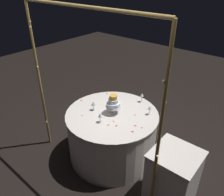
% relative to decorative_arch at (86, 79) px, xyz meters
% --- Properties ---
extents(ground_plane, '(12.00, 12.00, 0.00)m').
position_rel_decorative_arch_xyz_m(ground_plane, '(0.00, -0.47, -1.49)').
color(ground_plane, black).
extents(decorative_arch, '(2.06, 0.06, 2.29)m').
position_rel_decorative_arch_xyz_m(decorative_arch, '(0.00, 0.00, 0.00)').
color(decorative_arch, olive).
rests_on(decorative_arch, ground).
extents(main_table, '(1.35, 1.35, 0.78)m').
position_rel_decorative_arch_xyz_m(main_table, '(0.00, -0.47, -1.10)').
color(main_table, silver).
rests_on(main_table, ground).
extents(side_table, '(0.53, 0.53, 0.80)m').
position_rel_decorative_arch_xyz_m(side_table, '(-1.10, -0.30, -1.09)').
color(side_table, silver).
rests_on(side_table, ground).
extents(tiered_cake, '(0.22, 0.22, 0.29)m').
position_rel_decorative_arch_xyz_m(tiered_cake, '(-0.00, -0.50, -0.54)').
color(tiered_cake, silver).
rests_on(tiered_cake, main_table).
extents(wine_glass_0, '(0.06, 0.06, 0.15)m').
position_rel_decorative_arch_xyz_m(wine_glass_0, '(-0.14, -1.03, -0.59)').
color(wine_glass_0, silver).
rests_on(wine_glass_0, main_table).
extents(wine_glass_1, '(0.06, 0.06, 0.17)m').
position_rel_decorative_arch_xyz_m(wine_glass_1, '(0.14, -0.67, -0.58)').
color(wine_glass_1, silver).
rests_on(wine_glass_1, main_table).
extents(wine_glass_2, '(0.07, 0.07, 0.15)m').
position_rel_decorative_arch_xyz_m(wine_glass_2, '(0.27, -0.37, -0.60)').
color(wine_glass_2, silver).
rests_on(wine_glass_2, main_table).
extents(wine_glass_3, '(0.06, 0.06, 0.14)m').
position_rel_decorative_arch_xyz_m(wine_glass_3, '(-0.42, -0.80, -0.61)').
color(wine_glass_3, silver).
rests_on(wine_glass_3, main_table).
extents(wine_glass_4, '(0.06, 0.06, 0.15)m').
position_rel_decorative_arch_xyz_m(wine_glass_4, '(-0.02, -0.21, -0.60)').
color(wine_glass_4, silver).
rests_on(wine_glass_4, main_table).
extents(rose_petal_0, '(0.03, 0.03, 0.00)m').
position_rel_decorative_arch_xyz_m(rose_petal_0, '(-0.28, -0.65, -0.71)').
color(rose_petal_0, '#E02D47').
rests_on(rose_petal_0, main_table).
extents(rose_petal_1, '(0.03, 0.03, 0.00)m').
position_rel_decorative_arch_xyz_m(rose_petal_1, '(0.29, -0.15, -0.71)').
color(rose_petal_1, '#E02D47').
rests_on(rose_petal_1, main_table).
extents(rose_petal_2, '(0.04, 0.03, 0.00)m').
position_rel_decorative_arch_xyz_m(rose_petal_2, '(-0.15, -0.22, -0.71)').
color(rose_petal_2, '#E02D47').
rests_on(rose_petal_2, main_table).
extents(rose_petal_3, '(0.04, 0.03, 0.00)m').
position_rel_decorative_arch_xyz_m(rose_petal_3, '(0.46, -0.88, -0.71)').
color(rose_petal_3, '#E02D47').
rests_on(rose_petal_3, main_table).
extents(rose_petal_4, '(0.05, 0.05, 0.00)m').
position_rel_decorative_arch_xyz_m(rose_petal_4, '(-0.48, -0.31, -0.71)').
color(rose_petal_4, '#E02D47').
rests_on(rose_petal_4, main_table).
extents(rose_petal_5, '(0.02, 0.04, 0.00)m').
position_rel_decorative_arch_xyz_m(rose_petal_5, '(-0.24, -0.28, -0.71)').
color(rose_petal_5, '#E02D47').
rests_on(rose_petal_5, main_table).
extents(rose_petal_6, '(0.04, 0.03, 0.00)m').
position_rel_decorative_arch_xyz_m(rose_petal_6, '(-0.43, -0.44, -0.71)').
color(rose_petal_6, '#E02D47').
rests_on(rose_petal_6, main_table).
extents(rose_petal_7, '(0.03, 0.03, 0.00)m').
position_rel_decorative_arch_xyz_m(rose_petal_7, '(-0.15, -0.33, -0.71)').
color(rose_petal_7, '#E02D47').
rests_on(rose_petal_7, main_table).
extents(rose_petal_8, '(0.03, 0.04, 0.00)m').
position_rel_decorative_arch_xyz_m(rose_petal_8, '(-0.52, -0.46, -0.71)').
color(rose_petal_8, '#E02D47').
rests_on(rose_petal_8, main_table).
extents(rose_petal_9, '(0.04, 0.03, 0.00)m').
position_rel_decorative_arch_xyz_m(rose_petal_9, '(0.62, -0.44, -0.71)').
color(rose_petal_9, '#E02D47').
rests_on(rose_petal_9, main_table).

